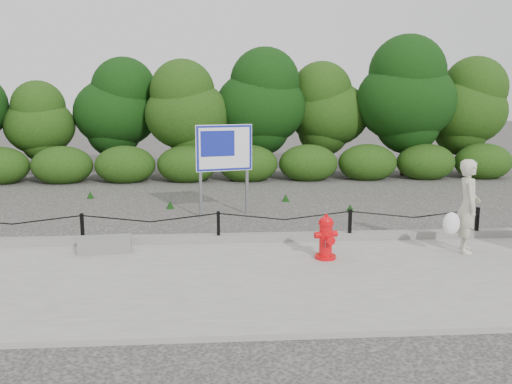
{
  "coord_description": "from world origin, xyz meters",
  "views": [
    {
      "loc": [
        0.01,
        -9.87,
        2.85
      ],
      "look_at": [
        0.72,
        0.2,
        1.0
      ],
      "focal_mm": 38.0,
      "sensor_mm": 36.0,
      "label": 1
    }
  ],
  "objects_px": {
    "fire_hydrant": "(326,238)",
    "advertising_sign": "(224,152)",
    "concrete_block": "(105,245)",
    "pedestrian": "(467,207)"
  },
  "relations": [
    {
      "from": "pedestrian",
      "to": "advertising_sign",
      "type": "bearing_deg",
      "value": 66.36
    },
    {
      "from": "concrete_block",
      "to": "advertising_sign",
      "type": "distance_m",
      "value": 3.99
    },
    {
      "from": "pedestrian",
      "to": "advertising_sign",
      "type": "distance_m",
      "value": 5.49
    },
    {
      "from": "fire_hydrant",
      "to": "pedestrian",
      "type": "xyz_separation_m",
      "value": [
        2.53,
        0.23,
        0.44
      ]
    },
    {
      "from": "fire_hydrant",
      "to": "advertising_sign",
      "type": "bearing_deg",
      "value": 100.2
    },
    {
      "from": "concrete_block",
      "to": "advertising_sign",
      "type": "bearing_deg",
      "value": 55.34
    },
    {
      "from": "fire_hydrant",
      "to": "advertising_sign",
      "type": "height_order",
      "value": "advertising_sign"
    },
    {
      "from": "pedestrian",
      "to": "advertising_sign",
      "type": "xyz_separation_m",
      "value": [
        -4.2,
        3.49,
        0.62
      ]
    },
    {
      "from": "fire_hydrant",
      "to": "concrete_block",
      "type": "distance_m",
      "value": 3.87
    },
    {
      "from": "advertising_sign",
      "to": "concrete_block",
      "type": "bearing_deg",
      "value": -139.35
    }
  ]
}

